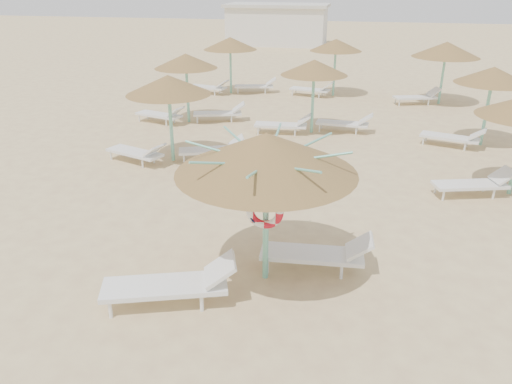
# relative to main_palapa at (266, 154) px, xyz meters

# --- Properties ---
(ground) EXTENTS (120.00, 120.00, 0.00)m
(ground) POSITION_rel_main_palapa_xyz_m (0.09, 0.13, -2.52)
(ground) COLOR #D8BE83
(ground) RESTS_ON ground
(main_palapa) EXTENTS (3.23, 3.23, 2.90)m
(main_palapa) POSITION_rel_main_palapa_xyz_m (0.00, 0.00, 0.00)
(main_palapa) COLOR #73C8AE
(main_palapa) RESTS_ON ground
(lounger_main_a) EXTENTS (2.44, 1.42, 0.85)m
(lounger_main_a) POSITION_rel_main_palapa_xyz_m (-1.41, -1.15, -2.11)
(lounger_main_a) COLOR white
(lounger_main_a) RESTS_ON ground
(lounger_main_b) EXTENTS (2.20, 0.80, 0.78)m
(lounger_main_b) POSITION_rel_main_palapa_xyz_m (0.98, 0.49, -2.14)
(lounger_main_b) COLOR white
(lounger_main_b) RESTS_ON ground
(palapa_field) EXTENTS (14.11, 13.47, 2.73)m
(palapa_field) POSITION_rel_main_palapa_xyz_m (0.38, 11.47, -0.23)
(palapa_field) COLOR #73C8AE
(palapa_field) RESTS_ON ground
(service_hut) EXTENTS (8.40, 4.40, 3.25)m
(service_hut) POSITION_rel_main_palapa_xyz_m (-5.91, 35.13, -0.87)
(service_hut) COLOR silver
(service_hut) RESTS_ON ground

